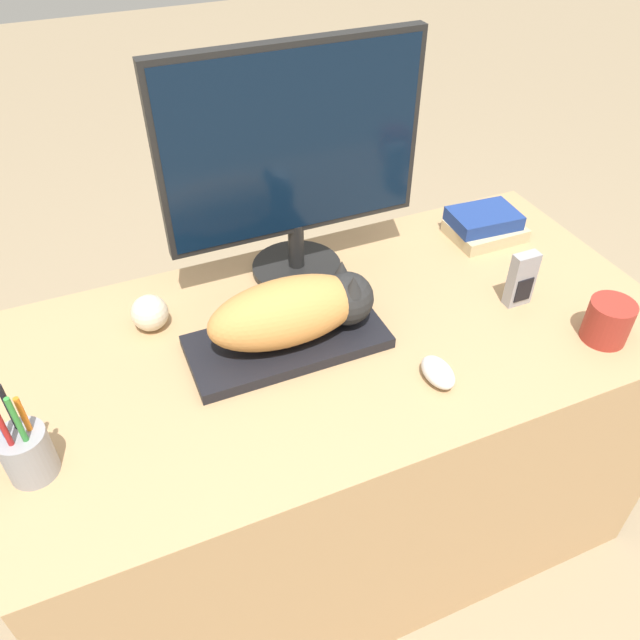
% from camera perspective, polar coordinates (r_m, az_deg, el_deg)
% --- Properties ---
extents(ground_plane, '(12.00, 12.00, 0.00)m').
position_cam_1_polar(ground_plane, '(1.72, 7.23, -26.92)').
color(ground_plane, '#998466').
extents(desk, '(1.37, 0.70, 0.72)m').
position_cam_1_polar(desk, '(1.56, 2.03, -10.87)').
color(desk, tan).
rests_on(desk, ground_plane).
extents(keyboard, '(0.40, 0.18, 0.02)m').
position_cam_1_polar(keyboard, '(1.26, -3.02, -2.00)').
color(keyboard, black).
rests_on(keyboard, desk).
extents(cat, '(0.34, 0.14, 0.13)m').
position_cam_1_polar(cat, '(1.21, -1.98, 1.01)').
color(cat, '#D18C47').
rests_on(cat, keyboard).
extents(monitor, '(0.56, 0.21, 0.51)m').
position_cam_1_polar(monitor, '(1.31, -2.41, 14.86)').
color(monitor, black).
rests_on(monitor, desk).
extents(computer_mouse, '(0.05, 0.09, 0.04)m').
position_cam_1_polar(computer_mouse, '(1.20, 10.73, -4.71)').
color(computer_mouse, silver).
rests_on(computer_mouse, desk).
extents(coffee_mug, '(0.12, 0.09, 0.09)m').
position_cam_1_polar(coffee_mug, '(1.38, 24.92, -0.07)').
color(coffee_mug, '#9E2D23').
rests_on(coffee_mug, desk).
extents(pen_cup, '(0.08, 0.08, 0.21)m').
position_cam_1_polar(pen_cup, '(1.12, -25.26, -10.81)').
color(pen_cup, '#939399').
rests_on(pen_cup, desk).
extents(baseball, '(0.08, 0.08, 0.08)m').
position_cam_1_polar(baseball, '(1.33, -15.30, 0.64)').
color(baseball, beige).
rests_on(baseball, desk).
extents(phone, '(0.06, 0.03, 0.13)m').
position_cam_1_polar(phone, '(1.40, 17.94, 3.54)').
color(phone, '#99999E').
rests_on(phone, desk).
extents(book_stack, '(0.18, 0.14, 0.07)m').
position_cam_1_polar(book_stack, '(1.62, 14.81, 8.39)').
color(book_stack, '#C6B284').
rests_on(book_stack, desk).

